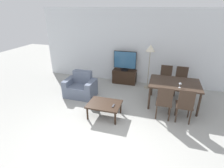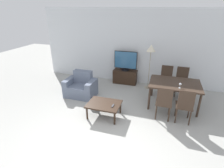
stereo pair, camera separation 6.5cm
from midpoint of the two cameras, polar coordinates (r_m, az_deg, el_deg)
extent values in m
plane|color=#9E9E99|center=(3.92, -6.37, -20.01)|extent=(18.00, 18.00, 0.00)
cube|color=silver|center=(6.60, 6.08, 11.88)|extent=(7.07, 0.06, 2.70)
cube|color=slate|center=(5.83, -10.57, -2.14)|extent=(0.61, 0.66, 0.39)
cube|color=slate|center=(5.85, -9.85, 2.36)|extent=(0.61, 0.20, 0.42)
cube|color=slate|center=(5.97, -14.03, -0.85)|extent=(0.18, 0.66, 0.57)
cube|color=slate|center=(5.63, -7.03, -1.85)|extent=(0.18, 0.66, 0.57)
cube|color=black|center=(6.71, 3.81, 2.42)|extent=(0.89, 0.36, 0.52)
cylinder|color=black|center=(6.61, 3.87, 4.64)|extent=(0.29, 0.29, 0.03)
cylinder|color=black|center=(6.60, 3.88, 4.96)|extent=(0.04, 0.04, 0.05)
cube|color=black|center=(6.50, 3.97, 7.86)|extent=(0.84, 0.04, 0.64)
cube|color=#2D5B84|center=(6.48, 3.92, 7.81)|extent=(0.81, 0.01, 0.61)
cube|color=black|center=(4.63, -2.92, -6.60)|extent=(0.86, 0.65, 0.04)
cylinder|color=black|center=(4.64, -8.43, -9.53)|extent=(0.05, 0.05, 0.34)
cylinder|color=black|center=(4.42, 0.62, -11.19)|extent=(0.05, 0.05, 0.34)
cylinder|color=black|center=(5.06, -5.87, -6.33)|extent=(0.05, 0.05, 0.34)
cylinder|color=black|center=(4.85, 2.43, -7.65)|extent=(0.05, 0.05, 0.34)
cube|color=#38281E|center=(5.30, 19.46, 0.25)|extent=(1.40, 1.02, 0.04)
cylinder|color=#38281E|center=(5.05, 11.72, -4.62)|extent=(0.06, 0.06, 0.69)
cylinder|color=#38281E|center=(5.14, 26.15, -6.23)|extent=(0.06, 0.06, 0.69)
cylinder|color=#38281E|center=(5.85, 12.64, -0.58)|extent=(0.06, 0.06, 0.69)
cylinder|color=#38281E|center=(5.93, 25.06, -2.03)|extent=(0.06, 0.06, 0.69)
cube|color=#38281E|center=(4.74, 16.22, -5.79)|extent=(0.40, 0.40, 0.04)
cylinder|color=#38281E|center=(4.99, 14.13, -6.97)|extent=(0.04, 0.04, 0.42)
cylinder|color=#38281E|center=(5.00, 17.85, -7.39)|extent=(0.04, 0.04, 0.42)
cylinder|color=#38281E|center=(4.71, 13.86, -8.92)|extent=(0.04, 0.04, 0.42)
cylinder|color=#38281E|center=(4.72, 17.82, -9.37)|extent=(0.04, 0.04, 0.42)
cube|color=#38281E|center=(4.46, 16.52, -4.05)|extent=(0.37, 0.04, 0.48)
cube|color=#38281E|center=(6.11, 21.27, 0.34)|extent=(0.40, 0.40, 0.04)
cylinder|color=#38281E|center=(6.03, 19.51, -2.05)|extent=(0.04, 0.04, 0.42)
cylinder|color=#38281E|center=(6.07, 22.54, -2.40)|extent=(0.04, 0.04, 0.42)
cylinder|color=#38281E|center=(6.33, 19.45, -0.82)|extent=(0.04, 0.04, 0.42)
cylinder|color=#38281E|center=(6.36, 22.34, -1.15)|extent=(0.04, 0.04, 0.42)
cube|color=#38281E|center=(6.19, 21.54, 3.17)|extent=(0.37, 0.04, 0.48)
cube|color=#38281E|center=(4.78, 22.13, -6.44)|extent=(0.40, 0.40, 0.04)
cylinder|color=#38281E|center=(5.01, 19.77, -7.60)|extent=(0.04, 0.04, 0.42)
cylinder|color=#38281E|center=(5.05, 23.44, -7.98)|extent=(0.04, 0.04, 0.42)
cylinder|color=#38281E|center=(4.73, 19.86, -9.59)|extent=(0.04, 0.04, 0.42)
cylinder|color=#38281E|center=(4.78, 23.77, -9.97)|extent=(0.04, 0.04, 0.42)
cube|color=#38281E|center=(4.50, 22.77, -4.75)|extent=(0.37, 0.04, 0.48)
cube|color=#38281E|center=(6.08, 16.69, 0.89)|extent=(0.40, 0.40, 0.04)
cylinder|color=#38281E|center=(6.02, 14.86, -1.51)|extent=(0.04, 0.04, 0.42)
cylinder|color=#38281E|center=(6.02, 17.92, -1.87)|extent=(0.04, 0.04, 0.42)
cylinder|color=#38281E|center=(6.31, 15.02, -0.29)|extent=(0.04, 0.04, 0.42)
cylinder|color=#38281E|center=(6.32, 17.94, -0.64)|extent=(0.04, 0.04, 0.42)
cube|color=#38281E|center=(6.16, 17.01, 3.72)|extent=(0.37, 0.04, 0.48)
cylinder|color=gray|center=(6.53, 11.11, -1.00)|extent=(0.24, 0.24, 0.02)
cylinder|color=gray|center=(6.28, 11.59, 4.57)|extent=(0.02, 0.02, 1.32)
cone|color=beige|center=(6.07, 12.19, 11.45)|extent=(0.30, 0.30, 0.22)
cube|color=#38383D|center=(4.50, 0.02, -7.08)|extent=(0.04, 0.15, 0.02)
cylinder|color=silver|center=(5.00, 20.85, -1.09)|extent=(0.06, 0.06, 0.01)
cylinder|color=silver|center=(4.99, 20.92, -0.69)|extent=(0.01, 0.01, 0.07)
sphere|color=silver|center=(4.96, 21.03, 0.04)|extent=(0.07, 0.07, 0.07)
camera|label=1|loc=(0.03, -90.36, -0.16)|focal=28.00mm
camera|label=2|loc=(0.03, 89.64, 0.16)|focal=28.00mm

